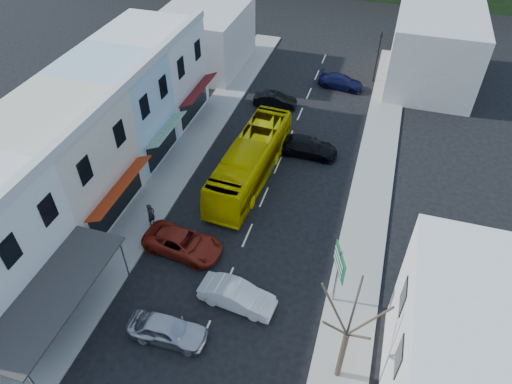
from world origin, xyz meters
name	(u,v)px	position (x,y,z in m)	size (l,w,h in m)	color
ground	(227,281)	(0.00, 0.00, 0.00)	(120.00, 120.00, 0.00)	black
sidewalk_left	(181,162)	(-7.50, 10.00, 0.07)	(3.00, 52.00, 0.15)	gray
sidewalk_right	(370,199)	(7.50, 10.00, 0.07)	(3.00, 52.00, 0.15)	gray
shopfront_row	(79,147)	(-12.49, 5.00, 4.00)	(8.25, 30.00, 8.00)	silver
right_building	(490,370)	(13.50, -4.00, 4.00)	(8.00, 9.00, 8.00)	silver
distant_block_left	(205,38)	(-12.00, 27.00, 3.00)	(8.00, 10.00, 6.00)	#B7B2A8
distant_block_right	(435,49)	(11.00, 30.00, 3.50)	(8.00, 12.00, 7.00)	#B7B2A8
bus	(251,162)	(-1.61, 9.90, 1.55)	(2.50, 11.60, 3.10)	#DAC100
car_silver	(168,330)	(-1.79, -4.53, 0.70)	(1.80, 4.40, 1.40)	#B1B1B6
car_white	(237,296)	(1.10, -1.35, 0.70)	(1.80, 4.40, 1.40)	silver
car_red	(183,243)	(-3.55, 1.50, 0.70)	(1.90, 4.60, 1.40)	maroon
car_black_near	(306,147)	(1.83, 14.13, 0.70)	(1.84, 4.50, 1.40)	black
car_black_far	(275,100)	(-2.58, 20.67, 0.70)	(1.80, 4.40, 1.40)	black
car_navy_far	(341,81)	(2.76, 26.06, 0.70)	(1.84, 4.50, 1.40)	black
pedestrian_left	(151,215)	(-6.50, 2.99, 1.00)	(0.60, 0.40, 1.70)	black
direction_sign	(337,277)	(6.40, 0.45, 2.20)	(0.96, 1.91, 4.39)	#135C2D
street_tree	(347,334)	(7.39, -4.00, 3.88)	(2.57, 2.57, 7.75)	#332A20
traffic_signal	(377,57)	(5.80, 28.31, 2.63)	(0.76, 1.15, 5.25)	black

